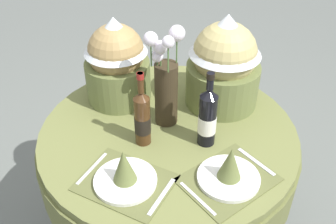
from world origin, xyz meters
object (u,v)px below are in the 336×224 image
Objects in this scene: wine_bottle_left at (208,117)px; gift_tub_back_right at (224,59)px; place_setting_right at (229,171)px; dining_table at (168,154)px; gift_tub_back_left at (116,58)px; wine_bottle_right at (142,118)px; place_setting_left at (125,174)px; flower_vase at (166,83)px.

wine_bottle_left is 0.76× the size of gift_tub_back_right.
place_setting_right is 0.96× the size of gift_tub_back_right.
gift_tub_back_left is (-0.23, 0.27, 0.36)m from dining_table.
wine_bottle_right is at bearing 177.13° from wine_bottle_left.
dining_table is at bearing 151.98° from wine_bottle_left.
place_setting_left and place_setting_right have the same top height.
gift_tub_back_left is (-0.12, 0.34, 0.09)m from wine_bottle_right.
place_setting_left reaches higher than dining_table.
gift_tub_back_right is at bearing 49.78° from place_setting_left.
gift_tub_back_right reaches higher than place_setting_right.
wine_bottle_left is at bearing -42.40° from gift_tub_back_left.
place_setting_left is 0.44m from flower_vase.
place_setting_left is at bearing -130.22° from gift_tub_back_right.
place_setting_right is 1.02× the size of gift_tub_back_left.
flower_vase reaches higher than gift_tub_back_right.
dining_table is 0.50m from gift_tub_back_right.
flower_vase reaches higher than dining_table.
place_setting_left is 1.01× the size of gift_tub_back_left.
place_setting_left is 0.70m from gift_tub_back_right.
gift_tub_back_right is (0.05, 0.52, 0.18)m from place_setting_right.
flower_vase is 1.35× the size of wine_bottle_right.
place_setting_right is at bearing -95.12° from gift_tub_back_right.
wine_bottle_left is 0.27m from wine_bottle_right.
wine_bottle_right reaches higher than place_setting_left.
place_setting_right is at bearing -36.01° from wine_bottle_right.
dining_table is at bearing -141.01° from gift_tub_back_right.
gift_tub_back_left is at bearing 127.74° from place_setting_right.
flower_vase is at bearing 53.82° from wine_bottle_right.
wine_bottle_left is (-0.06, 0.22, 0.09)m from place_setting_right.
wine_bottle_right is 0.48m from gift_tub_back_right.
dining_table is 0.42m from place_setting_right.
place_setting_right is at bearing -74.95° from wine_bottle_left.
dining_table is 0.33m from wine_bottle_left.
flower_vase is at bearing 65.92° from place_setting_left.
flower_vase is 0.23m from wine_bottle_left.
place_setting_right is 0.74m from gift_tub_back_left.
gift_tub_back_right reaches higher than wine_bottle_left.
gift_tub_back_right is at bearing 28.07° from flower_vase.
flower_vase is 0.31m from gift_tub_back_right.
gift_tub_back_left reaches higher than wine_bottle_left.
gift_tub_back_right is at bearing 84.88° from place_setting_right.
dining_table is 3.41× the size of wine_bottle_right.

